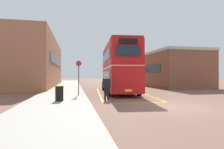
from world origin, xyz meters
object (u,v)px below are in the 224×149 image
at_px(litter_bin, 59,93).
at_px(bus_stop_sign, 79,74).
at_px(double_decker_bus, 118,68).
at_px(pedestrian_boarding, 107,85).
at_px(single_deck_bus, 119,75).

distance_m(litter_bin, bus_stop_sign, 3.85).
bearing_deg(double_decker_bus, litter_bin, -130.32).
bearing_deg(litter_bin, pedestrian_boarding, 15.44).
distance_m(double_decker_bus, bus_stop_sign, 4.97).
relative_size(litter_bin, bus_stop_sign, 0.34).
distance_m(pedestrian_boarding, bus_stop_sign, 3.27).
xyz_separation_m(pedestrian_boarding, litter_bin, (-3.18, -0.88, -0.42)).
bearing_deg(single_deck_bus, double_decker_bus, -103.81).
bearing_deg(single_deck_bus, bus_stop_sign, -111.86).
xyz_separation_m(pedestrian_boarding, bus_stop_sign, (-1.90, 2.55, 0.77)).
height_order(single_deck_bus, litter_bin, single_deck_bus).
bearing_deg(bus_stop_sign, double_decker_bus, 35.06).
bearing_deg(litter_bin, double_decker_bus, 49.68).
height_order(pedestrian_boarding, bus_stop_sign, bus_stop_sign).
relative_size(double_decker_bus, pedestrian_boarding, 5.92).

